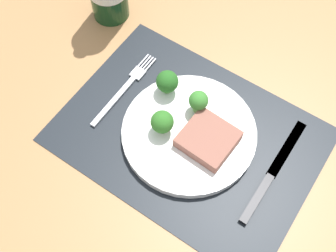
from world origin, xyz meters
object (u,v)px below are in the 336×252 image
at_px(plate, 189,133).
at_px(fork, 125,89).
at_px(steak, 207,140).
at_px(knife, 269,178).

xyz_separation_m(plate, fork, (-0.16, 0.01, -0.01)).
bearing_deg(steak, fork, 175.08).
height_order(steak, knife, steak).
distance_m(plate, knife, 0.16).
bearing_deg(plate, fork, 174.84).
relative_size(steak, knife, 0.39).
xyz_separation_m(plate, steak, (0.04, -0.00, 0.02)).
xyz_separation_m(plate, knife, (0.16, 0.01, -0.00)).
distance_m(fork, knife, 0.32).
bearing_deg(knife, fork, -179.64).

